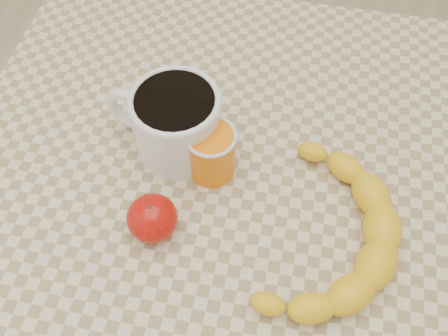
% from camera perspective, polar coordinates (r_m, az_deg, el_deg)
% --- Properties ---
extents(ground, '(3.00, 3.00, 0.00)m').
position_cam_1_polar(ground, '(1.41, 0.00, -17.33)').
color(ground, tan).
rests_on(ground, ground).
extents(table, '(0.80, 0.80, 0.75)m').
position_cam_1_polar(table, '(0.79, 0.00, -4.19)').
color(table, beige).
rests_on(table, ground).
extents(coffee_mug, '(0.18, 0.14, 0.11)m').
position_cam_1_polar(coffee_mug, '(0.70, -5.67, 5.42)').
color(coffee_mug, white).
rests_on(coffee_mug, table).
extents(orange_juice_glass, '(0.07, 0.07, 0.08)m').
position_cam_1_polar(orange_juice_glass, '(0.68, -1.46, 1.81)').
color(orange_juice_glass, orange).
rests_on(orange_juice_glass, table).
extents(apple, '(0.07, 0.07, 0.06)m').
position_cam_1_polar(apple, '(0.65, -8.21, -5.69)').
color(apple, '#970605').
rests_on(apple, table).
extents(banana, '(0.39, 0.43, 0.05)m').
position_cam_1_polar(banana, '(0.65, 11.73, -7.47)').
color(banana, yellow).
rests_on(banana, table).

